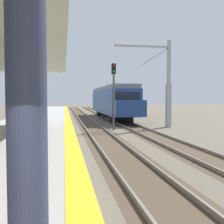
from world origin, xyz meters
The scene contains 6 objects.
station_platform centered at (-2.50, 16.00, 0.45)m, with size 5.00×80.00×0.91m.
track_pair_nearest_platform centered at (1.90, 20.00, 0.05)m, with size 2.34×120.00×0.16m.
track_pair_middle centered at (5.30, 20.00, 0.05)m, with size 2.34×120.00×0.16m.
approaching_train centered at (5.30, 34.57, 2.18)m, with size 2.93×19.60×4.76m.
rail_signal_post centered at (3.31, 22.06, 3.19)m, with size 0.32×0.34×5.20m.
catenary_pylon_far_side centered at (8.12, 23.71, 3.60)m, with size 5.00×0.40×7.50m.
Camera 1 is at (-0.50, 0.16, 2.52)m, focal length 45.73 mm.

